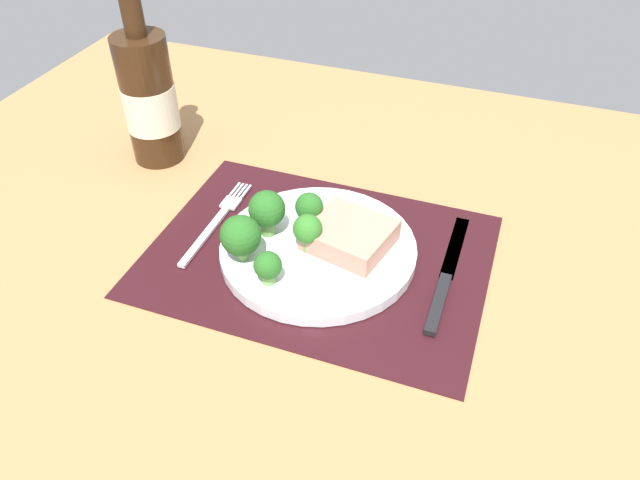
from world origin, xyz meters
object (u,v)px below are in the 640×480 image
object	(u,v)px
knife	(445,279)
wine_bottle	(149,98)
plate	(318,249)
steak	(350,235)
fork	(217,221)

from	to	relation	value
knife	wine_bottle	xyz separation A→B (cm)	(-48.77, 13.44, 9.74)
plate	steak	bearing A→B (deg)	21.77
steak	fork	xyz separation A→B (cm)	(-19.26, -0.07, -2.84)
plate	wine_bottle	xyz separation A→B (cm)	(-32.18, 13.97, 9.25)
plate	wine_bottle	world-z (taller)	wine_bottle
fork	plate	bearing A→B (deg)	-7.01
steak	wine_bottle	distance (cm)	38.65
fork	knife	size ratio (longest dim) A/B	0.83
knife	steak	bearing A→B (deg)	177.94
steak	fork	size ratio (longest dim) A/B	0.52
fork	wine_bottle	size ratio (longest dim) A/B	0.66
plate	fork	size ratio (longest dim) A/B	1.33
steak	knife	world-z (taller)	steak
steak	fork	world-z (taller)	steak
plate	fork	world-z (taller)	plate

